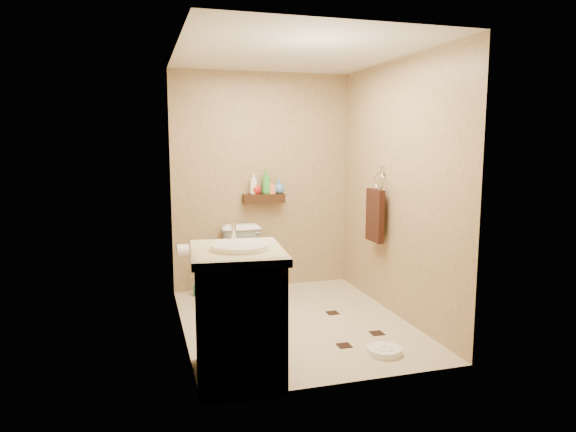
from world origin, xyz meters
name	(u,v)px	position (x,y,z in m)	size (l,w,h in m)	color
ground	(294,322)	(0.00, 0.00, 0.00)	(2.50, 2.50, 0.00)	#C3AF8E
wall_back	(262,182)	(0.00, 1.25, 1.20)	(2.00, 0.04, 2.40)	tan
wall_front	(350,210)	(0.00, -1.25, 1.20)	(2.00, 0.04, 2.40)	tan
wall_left	(180,196)	(-1.00, 0.00, 1.20)	(0.04, 2.50, 2.40)	tan
wall_right	(396,189)	(1.00, 0.00, 1.20)	(0.04, 2.50, 2.40)	tan
ceiling	(295,52)	(0.00, 0.00, 2.40)	(2.00, 2.50, 0.02)	silver
wall_shelf	(264,198)	(0.00, 1.17, 1.02)	(0.46, 0.14, 0.10)	#351C0E
floor_accents	(302,321)	(0.07, -0.01, 0.00)	(1.28, 1.37, 0.01)	black
toilet	(246,264)	(-0.28, 0.83, 0.37)	(0.42, 0.73, 0.75)	white
vanity	(238,312)	(-0.70, -0.95, 0.48)	(0.69, 0.81, 1.07)	brown
bathroom_scale	(384,351)	(0.47, -0.88, 0.03)	(0.30, 0.30, 0.05)	white
toilet_brush	(198,280)	(-0.75, 1.07, 0.17)	(0.11, 0.11, 0.48)	#1B6B6D
towel_ring	(375,213)	(0.91, 0.25, 0.95)	(0.12, 0.30, 0.76)	silver
toilet_paper	(183,250)	(-0.94, 0.65, 0.60)	(0.12, 0.11, 0.12)	white
bottle_a	(254,184)	(-0.11, 1.17, 1.19)	(0.09, 0.09, 0.23)	white
bottle_b	(255,187)	(-0.10, 1.17, 1.14)	(0.07, 0.07, 0.15)	orange
bottle_c	(256,187)	(-0.09, 1.17, 1.14)	(0.12, 0.12, 0.15)	red
bottle_d	(266,182)	(0.03, 1.17, 1.20)	(0.10, 0.10, 0.26)	green
bottle_e	(272,187)	(0.09, 1.17, 1.15)	(0.07, 0.07, 0.16)	#EB864E
bottle_f	(279,186)	(0.17, 1.17, 1.15)	(0.12, 0.12, 0.16)	#4C81BF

